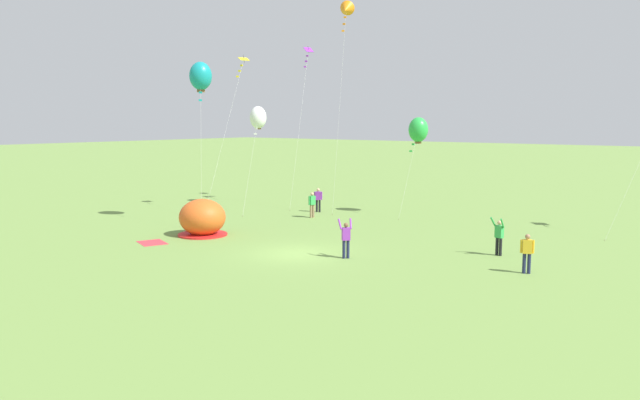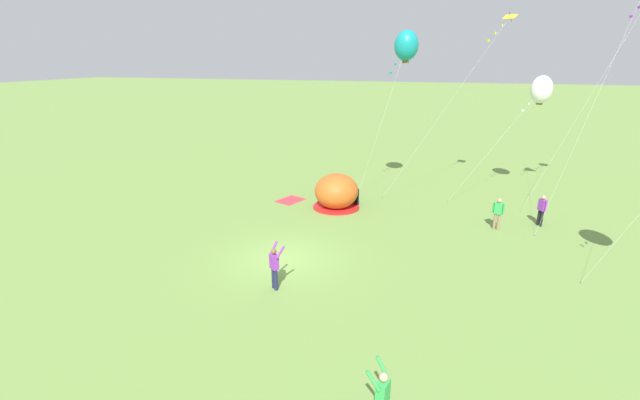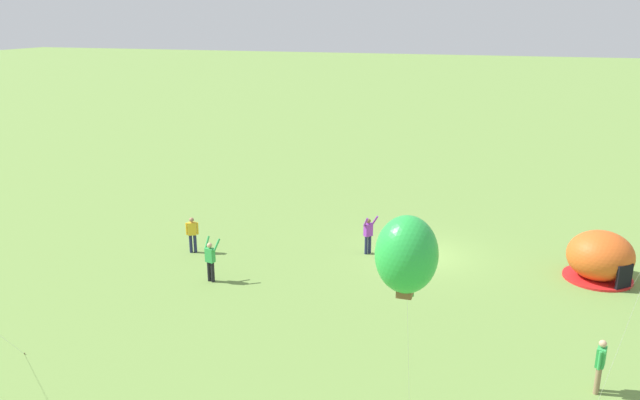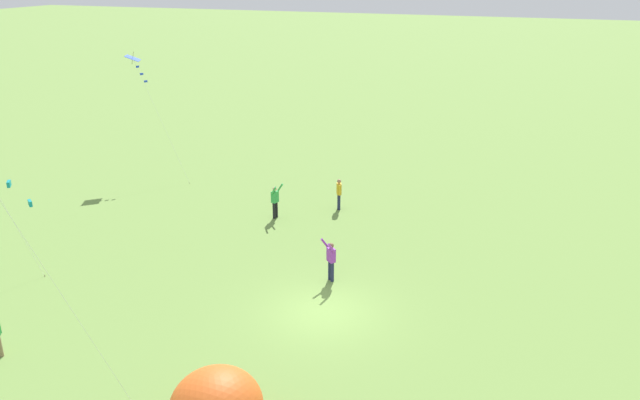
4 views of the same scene
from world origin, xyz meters
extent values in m
plane|color=olive|center=(0.00, 0.00, 0.00)|extent=(300.00, 300.00, 0.00)
ellipsoid|color=#D8591E|center=(-7.44, 0.48, 1.05)|extent=(2.70, 2.60, 2.10)
cylinder|color=red|center=(-7.44, 0.48, 0.05)|extent=(2.81, 2.81, 0.10)
cube|color=black|center=(-8.29, 1.43, 0.55)|extent=(0.67, 0.63, 1.10)
cube|color=#CC333D|center=(-7.93, -2.67, 0.01)|extent=(2.06, 1.83, 0.01)
cylinder|color=black|center=(8.16, 5.63, 0.44)|extent=(0.15, 0.15, 0.88)
cylinder|color=black|center=(7.97, 5.68, 0.44)|extent=(0.15, 0.15, 0.88)
cube|color=green|center=(8.06, 5.66, 1.18)|extent=(0.43, 0.33, 0.60)
sphere|color=tan|center=(8.06, 5.66, 1.61)|extent=(0.22, 0.22, 0.22)
cylinder|color=green|center=(8.28, 5.44, 1.64)|extent=(0.12, 0.38, 0.50)
cylinder|color=green|center=(7.77, 5.58, 1.64)|extent=(0.23, 0.38, 0.50)
cylinder|color=#1E2347|center=(10.31, 2.87, 0.44)|extent=(0.15, 0.15, 0.88)
cylinder|color=#1E2347|center=(10.49, 2.95, 0.44)|extent=(0.15, 0.15, 0.88)
cube|color=gold|center=(10.40, 2.91, 1.18)|extent=(0.45, 0.38, 0.60)
sphere|color=#9E7051|center=(10.40, 2.91, 1.61)|extent=(0.22, 0.22, 0.22)
cylinder|color=gold|center=(10.17, 2.80, 1.18)|extent=(0.09, 0.09, 0.58)
cylinder|color=gold|center=(10.62, 3.01, 1.18)|extent=(0.09, 0.09, 0.58)
cylinder|color=#8C7251|center=(-6.49, 9.54, 0.44)|extent=(0.15, 0.15, 0.88)
cylinder|color=#8C7251|center=(-6.55, 9.35, 0.44)|extent=(0.15, 0.15, 0.88)
cube|color=green|center=(-6.52, 9.44, 1.18)|extent=(0.33, 0.43, 0.60)
sphere|color=tan|center=(-6.52, 9.44, 1.61)|extent=(0.22, 0.22, 0.22)
cylinder|color=green|center=(-6.46, 9.69, 1.18)|extent=(0.09, 0.09, 0.58)
cylinder|color=green|center=(-6.58, 9.20, 1.18)|extent=(0.09, 0.09, 0.58)
cylinder|color=#1E2347|center=(2.46, 0.52, 0.44)|extent=(0.15, 0.15, 0.88)
cylinder|color=#1E2347|center=(2.59, 0.67, 0.44)|extent=(0.15, 0.15, 0.88)
cube|color=purple|center=(2.52, 0.60, 1.18)|extent=(0.43, 0.45, 0.60)
sphere|color=brown|center=(2.52, 0.60, 1.61)|extent=(0.22, 0.22, 0.22)
cylinder|color=purple|center=(2.24, 0.49, 1.64)|extent=(0.37, 0.27, 0.50)
cylinder|color=purple|center=(2.58, 0.90, 1.64)|extent=(0.31, 0.35, 0.50)
cylinder|color=silver|center=(-1.50, 13.62, 2.95)|extent=(0.17, 2.77, 5.91)
ellipsoid|color=green|center=(-1.58, 15.00, 5.90)|extent=(1.35, 1.35, 1.70)
cube|color=brown|center=(-1.58, 15.00, 5.06)|extent=(0.34, 0.34, 0.24)
cube|color=green|center=(-1.56, 14.59, 5.38)|extent=(0.21, 0.09, 0.12)
cube|color=green|center=(-1.54, 14.24, 4.93)|extent=(0.21, 0.09, 0.12)
cube|color=green|center=(-1.52, 13.89, 4.48)|extent=(0.21, 0.14, 0.12)
cylinder|color=brown|center=(11.25, 12.81, 0.03)|extent=(0.03, 0.03, 0.06)
cylinder|color=brown|center=(-8.56, 1.41, 0.03)|extent=(0.03, 0.03, 0.06)
camera|label=1|loc=(19.33, -23.28, 6.56)|focal=35.00mm
camera|label=2|loc=(16.23, 6.57, 8.65)|focal=24.00mm
camera|label=3|loc=(-3.52, 27.26, 10.78)|focal=35.00mm
camera|label=4|loc=(-19.67, -7.11, 12.55)|focal=35.00mm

